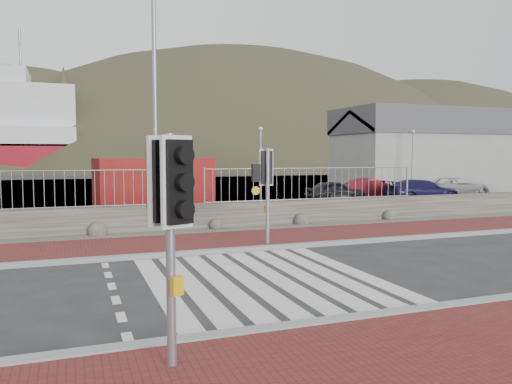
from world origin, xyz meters
name	(u,v)px	position (x,y,z in m)	size (l,w,h in m)	color
ground	(263,279)	(0.00, 0.00, 0.00)	(220.00, 220.00, 0.00)	#28282B
sidewalk_near	(419,377)	(0.00, -5.00, 0.04)	(40.00, 4.00, 0.08)	maroon
sidewalk_far	(207,242)	(0.00, 4.50, 0.04)	(40.00, 3.00, 0.08)	maroon
kerb_near	(333,322)	(0.00, -3.00, 0.05)	(40.00, 0.25, 0.12)	gray
kerb_far	(222,251)	(0.00, 3.00, 0.05)	(40.00, 0.25, 0.12)	gray
zebra_crossing	(263,279)	(0.00, 0.00, 0.01)	(4.62, 5.60, 0.01)	silver
gravel_strip	(192,232)	(0.00, 6.50, 0.03)	(40.00, 1.50, 0.06)	#59544C
stone_wall	(187,217)	(0.00, 7.30, 0.45)	(40.00, 0.60, 0.90)	#48423B
railing	(187,178)	(0.00, 7.15, 1.82)	(18.07, 0.07, 1.22)	gray
quay	(126,190)	(0.00, 27.90, 0.00)	(120.00, 40.00, 0.50)	#4C4C4F
water	(100,174)	(0.00, 62.90, 0.00)	(220.00, 50.00, 0.05)	#3F4C54
harbor_building	(423,150)	(20.00, 19.90, 2.93)	(12.20, 6.20, 5.80)	#9E9E99
hills_backdrop	(132,287)	(6.74, 87.90, -23.05)	(254.00, 90.00, 100.00)	#2F3721
traffic_signal_near	(170,202)	(-2.61, -3.76, 2.04)	(0.47, 0.38, 2.84)	gray
traffic_signal_far	(266,175)	(1.45, 3.49, 2.01)	(0.67, 0.27, 2.78)	gray
streetlight	(159,88)	(-0.76, 8.09, 4.90)	(1.85, 0.29, 8.71)	gray
shipping_container	(154,182)	(0.30, 16.36, 1.21)	(5.82, 2.43, 2.43)	#A01C11
car_a	(335,191)	(10.14, 15.05, 0.58)	(1.36, 3.39, 1.15)	black
car_b	(373,189)	(12.68, 15.13, 0.62)	(1.31, 3.75, 1.24)	#5A0C13
car_c	(422,191)	(14.38, 12.94, 0.62)	(1.74, 4.29, 1.24)	#15143E
car_d	(456,188)	(18.05, 14.42, 0.62)	(2.05, 4.45, 1.24)	#A8A8A8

